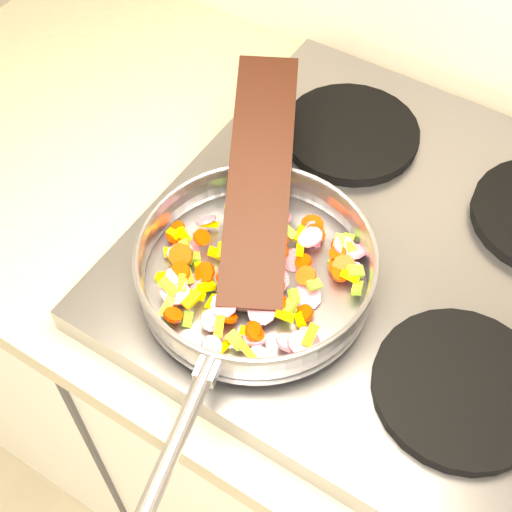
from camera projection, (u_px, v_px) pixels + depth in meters
The scene contains 7 objects.
cooktop at pixel (395, 257), 0.90m from camera, with size 0.60×0.60×0.04m, color #939399.
grate_fl at pixel (241, 273), 0.85m from camera, with size 0.19×0.19×0.02m, color black.
grate_fr at pixel (461, 388), 0.76m from camera, with size 0.19×0.19×0.02m, color black.
grate_bl at pixel (351, 133), 0.99m from camera, with size 0.19×0.19×0.02m, color black.
saute_pan at pixel (255, 267), 0.81m from camera, with size 0.31×0.47×0.05m.
vegetable_heap at pixel (256, 269), 0.82m from camera, with size 0.25×0.24×0.05m.
wooden_spatula at pixel (260, 177), 0.83m from camera, with size 0.32×0.07×0.02m, color black.
Camera 1 is at (-0.57, 1.12, 1.64)m, focal length 50.00 mm.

